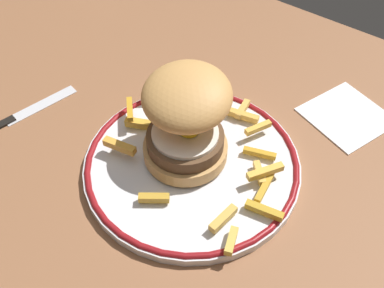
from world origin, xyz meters
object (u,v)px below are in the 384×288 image
Objects in this scene: napkin at (347,115)px; knife at (11,119)px; burger at (186,118)px; dinner_plate at (192,164)px.

knife is at bearing -142.16° from napkin.
burger reaches higher than knife.
dinner_plate reaches higher than knife.
knife is (-25.43, -8.40, -0.58)cm from dinner_plate.
napkin is at bearing 54.68° from burger.
napkin is at bearing 37.84° from knife.
dinner_plate is 2.61× the size of napkin.
burger is at bearing -125.32° from napkin.
burger is 26.40cm from knife.
dinner_plate is 26.78cm from knife.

